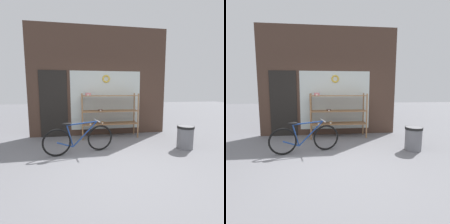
% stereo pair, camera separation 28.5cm
% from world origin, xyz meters
% --- Properties ---
extents(ground_plane, '(30.00, 30.00, 0.00)m').
position_xyz_m(ground_plane, '(0.00, 0.00, 0.00)').
color(ground_plane, slate).
extents(storefront_facade, '(4.49, 0.13, 3.50)m').
position_xyz_m(storefront_facade, '(-0.05, 2.48, 1.70)').
color(storefront_facade, '#473328').
rests_on(storefront_facade, ground_plane).
extents(display_case, '(1.76, 0.48, 1.41)m').
position_xyz_m(display_case, '(0.23, 2.10, 0.85)').
color(display_case, '#8E6642').
rests_on(display_case, ground_plane).
extents(bicycle, '(1.65, 0.53, 0.78)m').
position_xyz_m(bicycle, '(-0.68, 0.82, 0.35)').
color(bicycle, black).
rests_on(bicycle, ground_plane).
extents(trash_bin, '(0.42, 0.42, 0.60)m').
position_xyz_m(trash_bin, '(2.01, 0.70, 0.32)').
color(trash_bin, slate).
rests_on(trash_bin, ground_plane).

